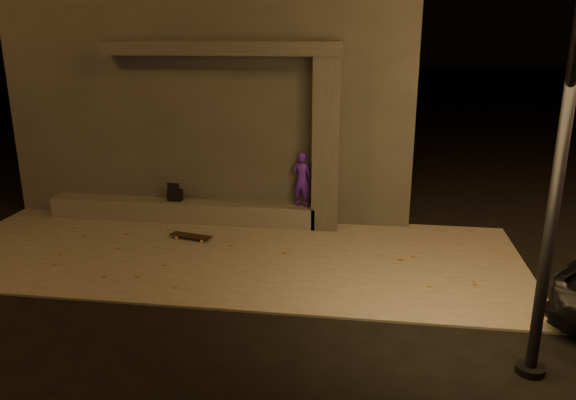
% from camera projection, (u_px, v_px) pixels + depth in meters
% --- Properties ---
extents(ground, '(120.00, 120.00, 0.00)m').
position_uv_depth(ground, '(198.00, 303.00, 8.86)').
color(ground, black).
rests_on(ground, ground).
extents(sidewalk, '(11.00, 4.40, 0.04)m').
position_uv_depth(sidewalk, '(229.00, 254.00, 10.75)').
color(sidewalk, '#635F57').
rests_on(sidewalk, ground).
extents(building, '(9.00, 5.10, 5.22)m').
position_uv_depth(building, '(230.00, 92.00, 14.39)').
color(building, '#393734').
rests_on(building, ground).
extents(ledge, '(6.00, 0.55, 0.45)m').
position_uv_depth(ledge, '(182.00, 210.00, 12.54)').
color(ledge, '#57544E').
rests_on(ledge, sidewalk).
extents(column, '(0.55, 0.55, 3.60)m').
position_uv_depth(column, '(326.00, 145.00, 11.64)').
color(column, '#393734').
rests_on(column, sidewalk).
extents(canopy, '(5.00, 0.70, 0.28)m').
position_uv_depth(canopy, '(221.00, 48.00, 11.43)').
color(canopy, '#393734').
rests_on(canopy, column).
extents(skateboarder, '(0.50, 0.40, 1.19)m').
position_uv_depth(skateboarder, '(302.00, 179.00, 11.93)').
color(skateboarder, '#4419A7').
rests_on(skateboarder, ledge).
extents(backpack, '(0.32, 0.22, 0.43)m').
position_uv_depth(backpack, '(175.00, 194.00, 12.45)').
color(backpack, black).
rests_on(backpack, ledge).
extents(skateboard, '(0.90, 0.40, 0.10)m').
position_uv_depth(skateboard, '(191.00, 236.00, 11.40)').
color(skateboard, black).
rests_on(skateboard, sidewalk).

